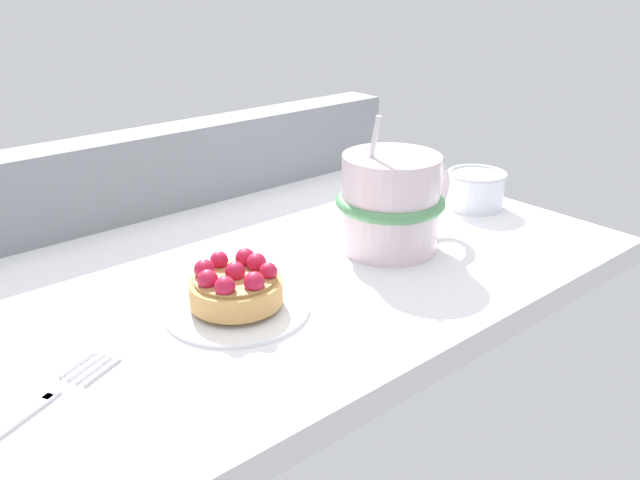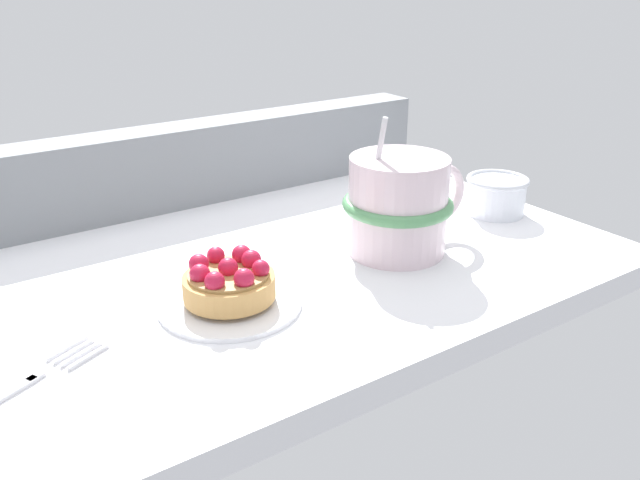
# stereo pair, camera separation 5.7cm
# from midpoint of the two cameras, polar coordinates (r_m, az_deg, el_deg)

# --- Properties ---
(ground_plane) EXTENTS (0.65, 0.42, 0.02)m
(ground_plane) POSITION_cam_midpoint_polar(r_m,az_deg,el_deg) (0.62, -7.85, -2.80)
(ground_plane) COLOR white
(window_rail_back) EXTENTS (0.63, 0.05, 0.09)m
(window_rail_back) POSITION_cam_midpoint_polar(r_m,az_deg,el_deg) (0.76, -15.90, 5.85)
(window_rail_back) COLOR gray
(window_rail_back) RESTS_ON ground_plane
(dessert_plate) EXTENTS (0.12, 0.12, 0.01)m
(dessert_plate) POSITION_cam_midpoint_polar(r_m,az_deg,el_deg) (0.53, -10.27, -5.73)
(dessert_plate) COLOR white
(dessert_plate) RESTS_ON ground_plane
(raspberry_tart) EXTENTS (0.07, 0.07, 0.03)m
(raspberry_tart) POSITION_cam_midpoint_polar(r_m,az_deg,el_deg) (0.52, -10.43, -3.94)
(raspberry_tart) COLOR tan
(raspberry_tart) RESTS_ON dessert_plate
(coffee_mug) EXTENTS (0.14, 0.10, 0.13)m
(coffee_mug) POSITION_cam_midpoint_polar(r_m,az_deg,el_deg) (0.62, 3.63, 3.25)
(coffee_mug) COLOR silver
(coffee_mug) RESTS_ON ground_plane
(dessert_fork) EXTENTS (0.15, 0.08, 0.01)m
(dessert_fork) POSITION_cam_midpoint_polar(r_m,az_deg,el_deg) (0.46, -27.93, -13.45)
(dessert_fork) COLOR silver
(dessert_fork) RESTS_ON ground_plane
(sugar_bowl) EXTENTS (0.07, 0.07, 0.04)m
(sugar_bowl) POSITION_cam_midpoint_polar(r_m,az_deg,el_deg) (0.75, 11.27, 4.39)
(sugar_bowl) COLOR silver
(sugar_bowl) RESTS_ON ground_plane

